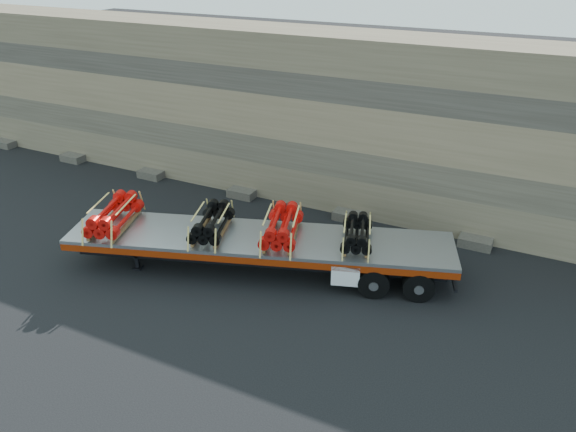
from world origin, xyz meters
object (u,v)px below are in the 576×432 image
at_px(bundle_front, 114,216).
at_px(bundle_midrear, 282,227).
at_px(bundle_midfront, 212,223).
at_px(bundle_rear, 357,234).
at_px(trailer, 259,253).

height_order(bundle_front, bundle_midrear, bundle_front).
bearing_deg(bundle_midfront, bundle_rear, 0.00).
xyz_separation_m(bundle_midfront, bundle_rear, (4.61, 1.52, -0.04)).
xyz_separation_m(bundle_midrear, bundle_rear, (2.35, 0.77, -0.07)).
height_order(trailer, bundle_midrear, bundle_midrear).
bearing_deg(bundle_midfront, bundle_front, 180.00).
height_order(bundle_midfront, bundle_rear, bundle_midfront).
distance_m(bundle_front, bundle_rear, 8.29).
xyz_separation_m(trailer, bundle_front, (-4.79, -1.58, 1.07)).
bearing_deg(bundle_front, bundle_rear, 0.00).
distance_m(bundle_front, bundle_midfront, 3.44).
xyz_separation_m(trailer, bundle_midfront, (-1.52, -0.50, 1.03)).
height_order(trailer, bundle_midfront, bundle_midfront).
distance_m(trailer, bundle_front, 5.15).
bearing_deg(bundle_midrear, bundle_front, 180.00).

